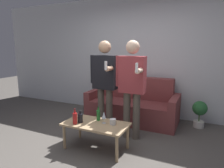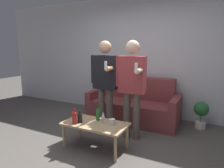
{
  "view_description": "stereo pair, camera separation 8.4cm",
  "coord_description": "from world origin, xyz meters",
  "px_view_note": "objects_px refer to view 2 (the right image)",
  "views": [
    {
      "loc": [
        1.41,
        -2.36,
        1.56
      ],
      "look_at": [
        0.01,
        0.65,
        0.95
      ],
      "focal_mm": 32.0,
      "sensor_mm": 36.0,
      "label": 1
    },
    {
      "loc": [
        1.49,
        -2.33,
        1.56
      ],
      "look_at": [
        0.01,
        0.65,
        0.95
      ],
      "focal_mm": 32.0,
      "sensor_mm": 36.0,
      "label": 2
    }
  ],
  "objects_px": {
    "person_standing_left": "(105,79)",
    "bottle_orange": "(74,118)",
    "person_standing_right": "(132,82)",
    "couch": "(134,105)",
    "coffee_table": "(95,126)"
  },
  "relations": [
    {
      "from": "person_standing_right",
      "to": "coffee_table",
      "type": "bearing_deg",
      "value": -121.64
    },
    {
      "from": "person_standing_left",
      "to": "person_standing_right",
      "type": "xyz_separation_m",
      "value": [
        0.55,
        -0.09,
        -0.0
      ]
    },
    {
      "from": "coffee_table",
      "to": "person_standing_left",
      "type": "xyz_separation_m",
      "value": [
        -0.19,
        0.67,
        0.62
      ]
    },
    {
      "from": "coffee_table",
      "to": "bottle_orange",
      "type": "relative_size",
      "value": 4.15
    },
    {
      "from": "coffee_table",
      "to": "couch",
      "type": "bearing_deg",
      "value": 86.37
    },
    {
      "from": "coffee_table",
      "to": "person_standing_right",
      "type": "bearing_deg",
      "value": 58.36
    },
    {
      "from": "couch",
      "to": "person_standing_right",
      "type": "relative_size",
      "value": 1.13
    },
    {
      "from": "person_standing_left",
      "to": "bottle_orange",
      "type": "bearing_deg",
      "value": -95.54
    },
    {
      "from": "couch",
      "to": "bottle_orange",
      "type": "distance_m",
      "value": 1.66
    },
    {
      "from": "couch",
      "to": "coffee_table",
      "type": "height_order",
      "value": "couch"
    },
    {
      "from": "bottle_orange",
      "to": "person_standing_left",
      "type": "distance_m",
      "value": 0.97
    },
    {
      "from": "person_standing_left",
      "to": "person_standing_right",
      "type": "relative_size",
      "value": 1.0
    },
    {
      "from": "couch",
      "to": "coffee_table",
      "type": "bearing_deg",
      "value": -93.63
    },
    {
      "from": "person_standing_right",
      "to": "person_standing_left",
      "type": "bearing_deg",
      "value": 171.22
    },
    {
      "from": "bottle_orange",
      "to": "person_standing_right",
      "type": "xyz_separation_m",
      "value": [
        0.63,
        0.75,
        0.48
      ]
    }
  ]
}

